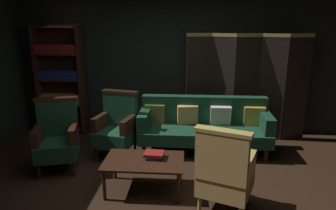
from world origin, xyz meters
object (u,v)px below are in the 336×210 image
(armchair_wing_left, at_px, (57,137))
(potted_plant, at_px, (125,114))
(coffee_table, at_px, (144,163))
(book_red_leather, at_px, (154,154))
(velvet_couch, at_px, (204,124))
(bookshelf, at_px, (61,78))
(armchair_wing_right, at_px, (117,127))
(folding_screen, at_px, (247,85))
(armchair_gilt_accent, at_px, (225,172))
(book_navy_cloth, at_px, (154,157))

(armchair_wing_left, height_order, potted_plant, armchair_wing_left)
(coffee_table, relative_size, potted_plant, 1.21)
(coffee_table, xyz_separation_m, book_red_leather, (0.12, 0.06, 0.11))
(velvet_couch, xyz_separation_m, armchair_wing_left, (-2.14, -0.86, 0.03))
(bookshelf, bearing_deg, armchair_wing_left, -70.64)
(velvet_couch, bearing_deg, armchair_wing_right, -166.23)
(folding_screen, distance_m, coffee_table, 2.64)
(folding_screen, bearing_deg, coffee_table, -127.83)
(armchair_wing_left, height_order, armchair_wing_right, same)
(coffee_table, height_order, armchair_gilt_accent, armchair_gilt_accent)
(book_red_leather, bearing_deg, folding_screen, 53.53)
(book_navy_cloth, bearing_deg, armchair_wing_left, 163.14)
(armchair_wing_right, relative_size, potted_plant, 1.26)
(armchair_wing_right, distance_m, book_navy_cloth, 1.20)
(armchair_gilt_accent, distance_m, book_red_leather, 0.95)
(coffee_table, bearing_deg, armchair_wing_right, 119.92)
(bookshelf, bearing_deg, potted_plant, -16.44)
(potted_plant, bearing_deg, coffee_table, -70.55)
(coffee_table, bearing_deg, bookshelf, 132.09)
(bookshelf, relative_size, coffee_table, 2.05)
(armchair_gilt_accent, height_order, potted_plant, armchair_gilt_accent)
(folding_screen, relative_size, book_navy_cloth, 10.75)
(coffee_table, distance_m, armchair_wing_left, 1.44)
(bookshelf, height_order, potted_plant, bookshelf)
(bookshelf, bearing_deg, armchair_gilt_accent, -40.83)
(potted_plant, bearing_deg, book_navy_cloth, -66.23)
(armchair_wing_left, bearing_deg, bookshelf, 109.36)
(bookshelf, xyz_separation_m, velvet_couch, (2.70, -0.74, -0.60))
(bookshelf, relative_size, velvet_couch, 0.97)
(armchair_wing_right, bearing_deg, armchair_gilt_accent, -41.92)
(armchair_wing_right, bearing_deg, book_navy_cloth, -53.46)
(coffee_table, distance_m, armchair_wing_right, 1.19)
(armchair_gilt_accent, relative_size, book_navy_cloth, 5.10)
(book_navy_cloth, bearing_deg, folding_screen, 53.53)
(book_navy_cloth, bearing_deg, armchair_gilt_accent, -27.42)
(bookshelf, relative_size, armchair_wing_right, 1.97)
(folding_screen, relative_size, armchair_wing_left, 2.11)
(bookshelf, distance_m, coffee_table, 2.92)
(armchair_wing_right, bearing_deg, coffee_table, -60.08)
(potted_plant, bearing_deg, bookshelf, 163.56)
(armchair_wing_left, bearing_deg, armchair_gilt_accent, -20.92)
(velvet_couch, bearing_deg, potted_plant, 165.72)
(folding_screen, distance_m, armchair_gilt_accent, 2.53)
(coffee_table, xyz_separation_m, armchair_wing_left, (-1.34, 0.51, 0.12))
(potted_plant, bearing_deg, folding_screen, 7.96)
(velvet_couch, height_order, book_navy_cloth, velvet_couch)
(bookshelf, height_order, armchair_wing_right, bookshelf)
(bookshelf, distance_m, velvet_couch, 2.86)
(coffee_table, relative_size, armchair_gilt_accent, 0.96)
(folding_screen, distance_m, bookshelf, 3.47)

